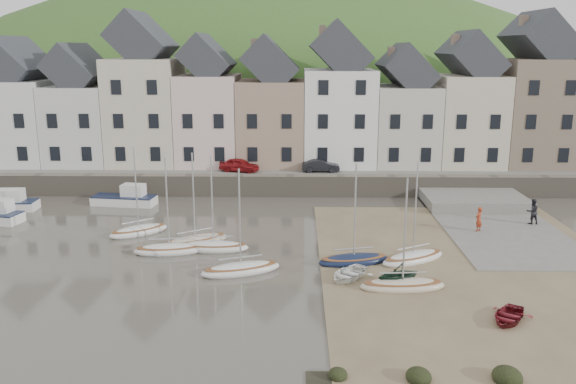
{
  "coord_description": "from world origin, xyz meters",
  "views": [
    {
      "loc": [
        0.65,
        -33.42,
        12.62
      ],
      "look_at": [
        0.0,
        6.0,
        3.0
      ],
      "focal_mm": 37.28,
      "sensor_mm": 36.0,
      "label": 1
    }
  ],
  "objects_px": {
    "rowboat_green": "(399,274)",
    "person_dark": "(532,211)",
    "rowboat_white": "(349,273)",
    "person_red": "(479,219)",
    "car_left": "(239,165)",
    "car_right": "(321,166)",
    "rowboat_red": "(508,316)",
    "sailboat_0": "(139,231)"
  },
  "relations": [
    {
      "from": "sailboat_0",
      "to": "rowboat_green",
      "type": "distance_m",
      "value": 18.72
    },
    {
      "from": "sailboat_0",
      "to": "person_red",
      "type": "xyz_separation_m",
      "value": [
        23.54,
        0.75,
        0.72
      ]
    },
    {
      "from": "rowboat_green",
      "to": "person_red",
      "type": "relative_size",
      "value": 1.42
    },
    {
      "from": "sailboat_0",
      "to": "person_red",
      "type": "bearing_deg",
      "value": 1.82
    },
    {
      "from": "person_dark",
      "to": "car_left",
      "type": "xyz_separation_m",
      "value": [
        -22.24,
        11.11,
        1.17
      ]
    },
    {
      "from": "rowboat_green",
      "to": "person_dark",
      "type": "relative_size",
      "value": 1.32
    },
    {
      "from": "car_right",
      "to": "person_red",
      "type": "bearing_deg",
      "value": -140.52
    },
    {
      "from": "sailboat_0",
      "to": "person_dark",
      "type": "height_order",
      "value": "sailboat_0"
    },
    {
      "from": "sailboat_0",
      "to": "rowboat_red",
      "type": "relative_size",
      "value": 2.41
    },
    {
      "from": "person_red",
      "to": "rowboat_green",
      "type": "bearing_deg",
      "value": 9.99
    },
    {
      "from": "car_right",
      "to": "car_left",
      "type": "bearing_deg",
      "value": 90.45
    },
    {
      "from": "car_left",
      "to": "car_right",
      "type": "distance_m",
      "value": 7.36
    },
    {
      "from": "sailboat_0",
      "to": "person_red",
      "type": "distance_m",
      "value": 23.57
    },
    {
      "from": "person_dark",
      "to": "rowboat_white",
      "type": "bearing_deg",
      "value": 30.25
    },
    {
      "from": "car_right",
      "to": "sailboat_0",
      "type": "bearing_deg",
      "value": 136.8
    },
    {
      "from": "sailboat_0",
      "to": "rowboat_white",
      "type": "height_order",
      "value": "sailboat_0"
    },
    {
      "from": "person_red",
      "to": "person_dark",
      "type": "relative_size",
      "value": 0.94
    },
    {
      "from": "person_dark",
      "to": "car_right",
      "type": "relative_size",
      "value": 0.55
    },
    {
      "from": "person_dark",
      "to": "car_right",
      "type": "bearing_deg",
      "value": -43.44
    },
    {
      "from": "rowboat_green",
      "to": "person_red",
      "type": "bearing_deg",
      "value": 121.93
    },
    {
      "from": "rowboat_red",
      "to": "person_dark",
      "type": "distance_m",
      "value": 17.32
    },
    {
      "from": "rowboat_white",
      "to": "rowboat_red",
      "type": "height_order",
      "value": "rowboat_white"
    },
    {
      "from": "rowboat_white",
      "to": "person_dark",
      "type": "bearing_deg",
      "value": 74.12
    },
    {
      "from": "rowboat_green",
      "to": "person_dark",
      "type": "height_order",
      "value": "person_dark"
    },
    {
      "from": "rowboat_white",
      "to": "rowboat_green",
      "type": "relative_size",
      "value": 1.19
    },
    {
      "from": "rowboat_red",
      "to": "car_left",
      "type": "distance_m",
      "value": 30.96
    },
    {
      "from": "person_dark",
      "to": "car_right",
      "type": "xyz_separation_m",
      "value": [
        -14.88,
        11.11,
        1.11
      ]
    },
    {
      "from": "rowboat_green",
      "to": "rowboat_red",
      "type": "relative_size",
      "value": 0.93
    },
    {
      "from": "sailboat_0",
      "to": "car_right",
      "type": "distance_m",
      "value": 19.01
    },
    {
      "from": "sailboat_0",
      "to": "rowboat_green",
      "type": "bearing_deg",
      "value": -28.68
    },
    {
      "from": "car_left",
      "to": "car_right",
      "type": "bearing_deg",
      "value": -73.57
    },
    {
      "from": "rowboat_green",
      "to": "car_left",
      "type": "xyz_separation_m",
      "value": [
        -10.73,
        22.67,
        1.51
      ]
    },
    {
      "from": "person_red",
      "to": "car_right",
      "type": "relative_size",
      "value": 0.51
    },
    {
      "from": "rowboat_white",
      "to": "rowboat_red",
      "type": "relative_size",
      "value": 1.11
    },
    {
      "from": "rowboat_white",
      "to": "car_right",
      "type": "height_order",
      "value": "car_right"
    },
    {
      "from": "rowboat_green",
      "to": "person_red",
      "type": "height_order",
      "value": "person_red"
    },
    {
      "from": "car_right",
      "to": "rowboat_green",
      "type": "bearing_deg",
      "value": -171.11
    },
    {
      "from": "rowboat_red",
      "to": "person_red",
      "type": "height_order",
      "value": "person_red"
    },
    {
      "from": "sailboat_0",
      "to": "person_red",
      "type": "relative_size",
      "value": 3.66
    },
    {
      "from": "person_dark",
      "to": "rowboat_red",
      "type": "bearing_deg",
      "value": 59.26
    },
    {
      "from": "sailboat_0",
      "to": "car_left",
      "type": "relative_size",
      "value": 1.76
    },
    {
      "from": "rowboat_red",
      "to": "car_left",
      "type": "relative_size",
      "value": 0.73
    }
  ]
}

